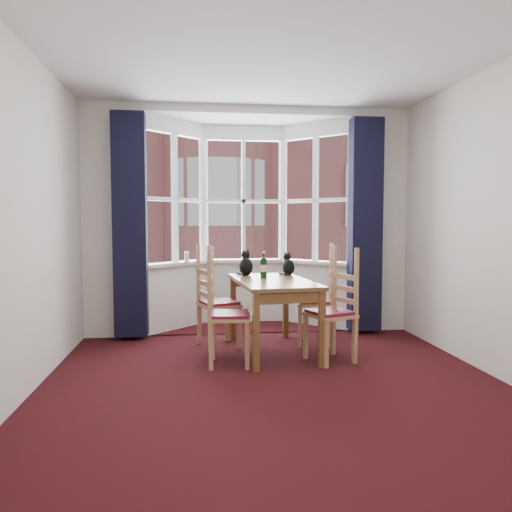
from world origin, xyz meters
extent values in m
plane|color=black|center=(0.00, 0.00, 0.00)|extent=(4.50, 4.50, 0.00)
plane|color=white|center=(0.00, 0.00, 2.80)|extent=(4.50, 4.50, 0.00)
plane|color=silver|center=(-2.00, 0.00, 1.40)|extent=(0.00, 4.50, 4.50)
plane|color=silver|center=(0.00, -2.25, 1.40)|extent=(4.00, 0.00, 4.00)
cube|color=silver|center=(-1.65, 2.25, 1.40)|extent=(0.70, 0.12, 2.80)
cube|color=silver|center=(1.65, 2.25, 1.40)|extent=(0.70, 0.12, 2.80)
cube|color=black|center=(-1.42, 2.07, 1.35)|extent=(0.38, 0.22, 2.60)
cube|color=black|center=(1.42, 2.07, 1.35)|extent=(0.38, 0.22, 2.60)
cube|color=brown|center=(0.15, 1.31, 0.76)|extent=(0.87, 1.45, 0.04)
cube|color=brown|center=(-0.11, 0.64, 0.37)|extent=(0.07, 0.07, 0.74)
cube|color=brown|center=(-0.23, 1.92, 0.37)|extent=(0.07, 0.07, 0.74)
cube|color=brown|center=(0.53, 0.69, 0.37)|extent=(0.07, 0.07, 0.74)
cube|color=brown|center=(0.41, 1.98, 0.37)|extent=(0.07, 0.07, 0.74)
cube|color=tan|center=(-0.34, 0.89, 0.48)|extent=(0.44, 0.45, 0.06)
cube|color=maroon|center=(-0.34, 0.89, 0.49)|extent=(0.39, 0.41, 0.03)
cube|color=tan|center=(-0.41, 1.62, 0.48)|extent=(0.51, 0.53, 0.06)
cube|color=maroon|center=(-0.41, 1.62, 0.49)|extent=(0.46, 0.47, 0.03)
cube|color=tan|center=(0.66, 0.89, 0.48)|extent=(0.52, 0.53, 0.06)
cube|color=maroon|center=(0.66, 0.89, 0.49)|extent=(0.47, 0.48, 0.03)
cube|color=tan|center=(0.69, 1.60, 0.48)|extent=(0.48, 0.50, 0.06)
cube|color=maroon|center=(0.69, 1.60, 0.49)|extent=(0.44, 0.45, 0.03)
ellipsoid|color=black|center=(-0.09, 1.78, 0.88)|extent=(0.16, 0.21, 0.21)
sphere|color=black|center=(-0.09, 1.85, 1.01)|extent=(0.10, 0.10, 0.10)
cone|color=black|center=(-0.11, 1.85, 1.06)|extent=(0.04, 0.04, 0.04)
cone|color=black|center=(-0.06, 1.85, 1.06)|extent=(0.04, 0.04, 0.04)
ellipsoid|color=black|center=(0.40, 1.76, 0.87)|extent=(0.15, 0.19, 0.18)
sphere|color=black|center=(0.40, 1.83, 0.98)|extent=(0.09, 0.09, 0.09)
cone|color=black|center=(0.37, 1.83, 1.03)|extent=(0.03, 0.03, 0.04)
cone|color=black|center=(0.42, 1.83, 1.03)|extent=(0.03, 0.03, 0.04)
cylinder|color=black|center=(0.08, 1.49, 0.88)|extent=(0.07, 0.07, 0.20)
sphere|color=black|center=(0.08, 1.49, 0.98)|extent=(0.07, 0.07, 0.07)
cylinder|color=black|center=(0.08, 1.49, 1.01)|extent=(0.03, 0.03, 0.09)
cylinder|color=gold|center=(0.08, 1.49, 1.05)|extent=(0.03, 0.03, 0.02)
cylinder|color=silver|center=(0.08, 1.49, 0.88)|extent=(0.07, 0.07, 0.08)
cylinder|color=white|center=(-0.78, 2.60, 0.94)|extent=(0.06, 0.06, 0.14)
plane|color=#333335|center=(0.00, 32.25, -6.00)|extent=(80.00, 80.00, 0.00)
cube|color=#A55A55|center=(0.00, 14.25, 1.00)|extent=(18.00, 6.00, 14.00)
cylinder|color=#A55A55|center=(0.00, 11.25, 1.00)|extent=(3.20, 3.20, 14.00)
cube|color=#2D2D33|center=(0.00, 14.25, 8.60)|extent=(18.40, 6.40, 1.20)
camera|label=1|loc=(-0.66, -3.89, 1.40)|focal=35.00mm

